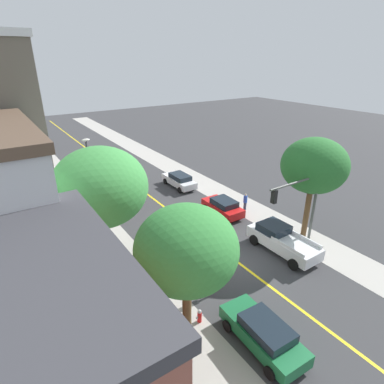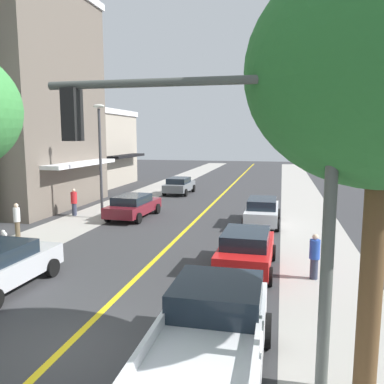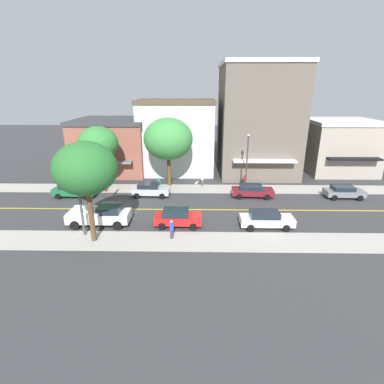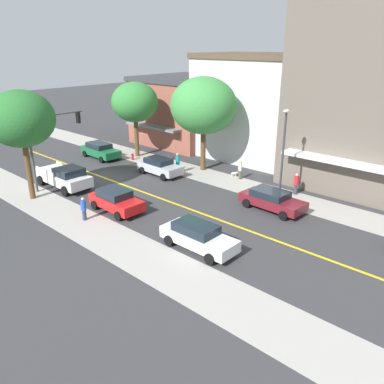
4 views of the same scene
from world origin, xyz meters
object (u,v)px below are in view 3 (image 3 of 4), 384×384
Objects in this scene: fire_hydrant at (106,188)px; pedestrian_blue_shirt at (172,229)px; parking_meter at (153,184)px; grey_sedan_left_curb at (344,192)px; street_lamp at (247,157)px; traffic_light_mast at (85,182)px; green_sedan_left_curb at (74,190)px; white_sedan_right_curb at (266,219)px; maroon_sedan_left_curb at (252,190)px; pedestrian_teal_shirt at (159,184)px; small_dog at (196,183)px; red_sedan_right_curb at (178,217)px; pedestrian_white_shirt at (202,179)px; silver_sedan_left_curb at (150,189)px; street_tree_left_far at (168,139)px; street_tree_left_near at (98,144)px; pedestrian_red_shirt at (245,179)px; street_tree_right_corner at (85,169)px; white_pickup_truck at (101,215)px.

pedestrian_blue_shirt is (11.34, 8.80, 0.44)m from fire_hydrant.
grey_sedan_left_curb reaches higher than parking_meter.
traffic_light_mast is at bearing -57.14° from street_lamp.
green_sedan_left_curb is at bearing -59.77° from fire_hydrant.
maroon_sedan_left_curb is at bearing 89.18° from white_sedan_right_curb.
pedestrian_teal_shirt reaches higher than small_dog.
pedestrian_blue_shirt is (11.71, -7.79, -3.32)m from street_lamp.
pedestrian_white_shirt reaches higher than red_sedan_right_curb.
pedestrian_teal_shirt is at bearing 60.74° from silver_sedan_left_curb.
grey_sedan_left_curb is at bearing 0.86° from silver_sedan_left_curb.
silver_sedan_left_curb is at bearing -26.43° from street_tree_left_far.
red_sedan_right_curb is 11.71m from small_dog.
grey_sedan_left_curb is at bearing 84.05° from street_tree_left_near.
street_tree_left_far is 1.79× the size of maroon_sedan_left_curb.
traffic_light_mast is 1.32× the size of green_sedan_left_curb.
red_sedan_right_curb is 7.81m from white_sedan_right_curb.
pedestrian_white_shirt is at bearing 34.29° from silver_sedan_left_curb.
street_tree_left_near is 7.94m from parking_meter.
green_sedan_left_curb is 9.53m from pedestrian_teal_shirt.
pedestrian_teal_shirt is 5.16m from small_dog.
silver_sedan_left_curb is (-0.31, 8.51, -0.02)m from green_sedan_left_curb.
pedestrian_red_shirt is (-2.00, 0.25, -3.27)m from street_lamp.
pedestrian_teal_shirt is at bearing 176.44° from grey_sedan_left_curb.
street_tree_right_corner reaches higher than fire_hydrant.
street_tree_left_far is at bearing 124.93° from pedestrian_white_shirt.
traffic_light_mast is at bearing -133.27° from pedestrian_blue_shirt.
green_sedan_left_curb is at bearing 100.91° from pedestrian_red_shirt.
silver_sedan_left_curb is 2.70× the size of pedestrian_blue_shirt.
pedestrian_blue_shirt is at bearing 37.12° from street_tree_left_near.
street_tree_left_far reaches higher than traffic_light_mast.
small_dog is at bearing 108.67° from pedestrian_white_shirt.
street_lamp is 7.32m from small_dog.
pedestrian_teal_shirt reaches higher than silver_sedan_left_curb.
red_sedan_right_curb is (-2.83, 6.62, -5.19)m from street_tree_right_corner.
fire_hydrant is 9.17m from white_pickup_truck.
pedestrian_teal_shirt is (0.37, -10.20, -3.16)m from street_lamp.
street_tree_left_far reaches higher than pedestrian_blue_shirt.
small_dog is at bearing 150.17° from street_tree_right_corner.
small_dog is (-4.35, 13.76, -0.50)m from green_sedan_left_curb.
traffic_light_mast is 0.94× the size of street_lamp.
green_sedan_left_curb is at bearing -176.50° from silver_sedan_left_curb.
pedestrian_blue_shirt is (9.91, 3.26, 0.05)m from silver_sedan_left_curb.
street_tree_left_near is 9.32× the size of fire_hydrant.
fire_hydrant is 0.17× the size of maroon_sedan_left_curb.
street_tree_right_corner is at bearing -58.77° from green_sedan_left_curb.
street_tree_left_near is 13.15m from pedestrian_white_shirt.
street_tree_left_far is 1.24× the size of street_lamp.
pedestrian_blue_shirt is at bearing -36.65° from green_sedan_left_curb.
pedestrian_white_shirt is (-11.59, -5.44, 0.10)m from white_sedan_right_curb.
traffic_light_mast reaches higher than pedestrian_teal_shirt.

